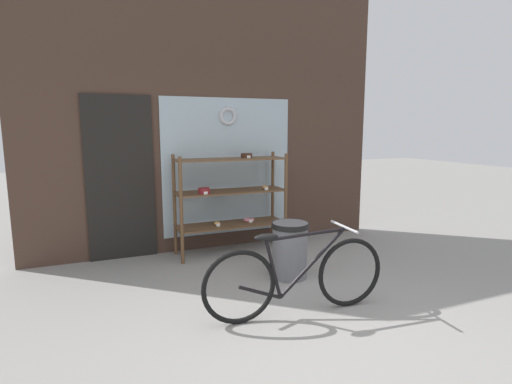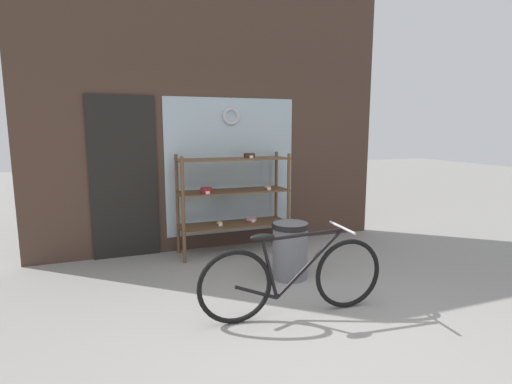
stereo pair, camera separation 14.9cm
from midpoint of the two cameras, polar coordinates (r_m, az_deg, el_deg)
The scene contains 5 objects.
ground_plane at distance 3.44m, azimuth 7.41°, elevation -20.42°, with size 30.00×30.00×0.00m, color gray.
storefront_facade at distance 5.61m, azimuth -7.32°, elevation 10.85°, with size 5.01×0.13×3.84m.
display_case at distance 5.37m, azimuth -4.39°, elevation -0.28°, with size 1.48×0.47×1.35m.
bicycle at distance 3.70m, azimuth 4.64°, elevation -12.00°, with size 1.77×0.46×0.80m.
trash_bin at distance 4.58m, azimuth 3.92°, elevation -7.95°, with size 0.42×0.42×0.64m.
Camera 1 is at (-1.59, -2.55, 1.70)m, focal length 28.00 mm.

